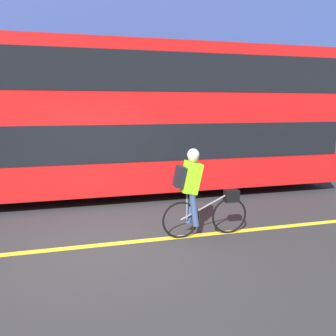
% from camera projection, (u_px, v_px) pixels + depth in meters
% --- Properties ---
extents(ground_plane, '(80.00, 80.00, 0.00)m').
position_uv_depth(ground_plane, '(106.00, 245.00, 5.61)').
color(ground_plane, '#2D2D30').
extents(road_center_line, '(50.00, 0.14, 0.01)m').
position_uv_depth(road_center_line, '(106.00, 244.00, 5.61)').
color(road_center_line, yellow).
rests_on(road_center_line, ground_plane).
extents(sidewalk_curb, '(60.00, 2.05, 0.10)m').
position_uv_depth(sidewalk_curb, '(95.00, 173.00, 11.29)').
color(sidewalk_curb, '#A8A399').
rests_on(sidewalk_curb, ground_plane).
extents(building_facade, '(60.00, 0.30, 7.85)m').
position_uv_depth(building_facade, '(89.00, 61.00, 11.68)').
color(building_facade, '#33478C').
rests_on(building_facade, ground_plane).
extents(bus, '(11.27, 2.52, 3.81)m').
position_uv_depth(bus, '(129.00, 115.00, 8.55)').
color(bus, black).
rests_on(bus, ground_plane).
extents(cyclist_on_bike, '(1.62, 0.32, 1.62)m').
position_uv_depth(cyclist_on_bike, '(197.00, 190.00, 5.80)').
color(cyclist_on_bike, black).
rests_on(cyclist_on_bike, ground_plane).
extents(trash_bin, '(0.57, 0.57, 0.99)m').
position_uv_depth(trash_bin, '(91.00, 158.00, 11.06)').
color(trash_bin, '#194C23').
rests_on(trash_bin, sidewalk_curb).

